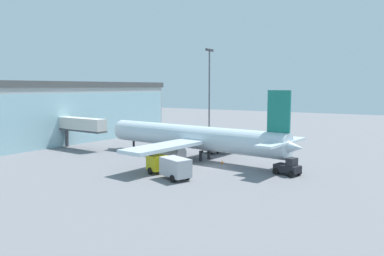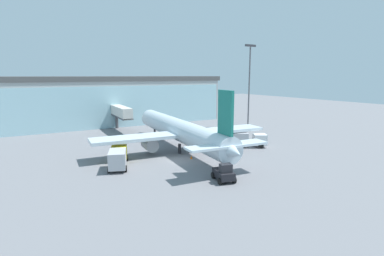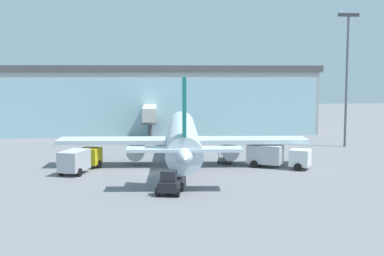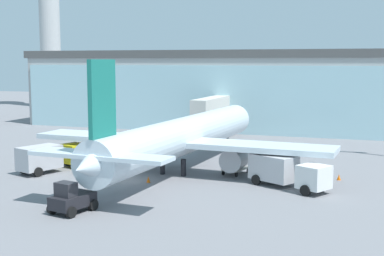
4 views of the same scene
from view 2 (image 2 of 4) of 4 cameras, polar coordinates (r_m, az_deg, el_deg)
ground at (r=45.29m, az=-2.90°, el=-6.25°), size 240.00×240.00×0.00m
terminal_building at (r=81.82m, az=-17.21°, el=5.04°), size 65.93×18.95×12.38m
jet_bridge at (r=70.18m, az=-13.40°, el=2.90°), size 3.12×11.73×5.68m
apron_light_mast at (r=75.15m, az=10.87°, el=9.13°), size 3.20×0.40×19.91m
airplane at (r=50.80m, az=-2.15°, el=-0.56°), size 30.21×36.15×10.86m
catering_truck at (r=43.12m, az=-13.91°, el=-5.35°), size 4.77×7.59×2.65m
fuel_truck at (r=54.08m, az=9.86°, el=-2.09°), size 7.35×5.74×2.65m
baggage_cart at (r=54.39m, az=2.69°, el=-2.92°), size 2.41×3.17×1.50m
pushback_tug at (r=36.81m, az=6.10°, el=-8.58°), size 2.89×3.57×2.30m
safety_cone_nose at (r=46.19m, az=-0.12°, el=-5.55°), size 0.36×0.36×0.55m
safety_cone_wingtip at (r=60.27m, az=10.16°, el=-2.01°), size 0.36×0.36×0.55m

